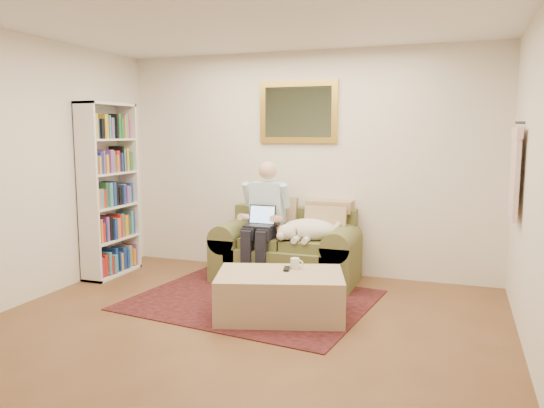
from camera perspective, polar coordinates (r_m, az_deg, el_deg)
The scene contains 12 objects.
room_shell at distance 4.27m, azimuth -4.40°, elevation 2.77°, with size 4.51×5.00×2.61m.
rug at distance 5.38m, azimuth -2.16°, elevation -10.27°, with size 2.26×1.81×0.01m, color black.
sofa at distance 6.04m, azimuth 1.61°, elevation -5.59°, with size 1.59×0.81×0.96m.
seated_man at distance 5.90m, azimuth -1.02°, elevation -1.99°, with size 0.52×0.75×1.34m, color #8CC8D8, non-canonical shape.
laptop at distance 5.84m, azimuth -1.24°, elevation -1.77°, with size 0.31×0.24×0.22m.
sleeping_dog at distance 5.82m, azimuth 4.06°, elevation -2.77°, with size 0.66×0.41×0.24m, color white, non-canonical shape.
ottoman at distance 4.86m, azimuth 0.88°, elevation -9.78°, with size 1.12×0.72×0.41m, color tan.
coffee_mug at distance 4.95m, azimuth 2.49°, elevation -6.41°, with size 0.08×0.08×0.10m, color white.
tv_remote at distance 4.92m, azimuth 1.59°, elevation -6.98°, with size 0.05×0.15×0.02m, color black.
bookshelf at distance 6.43m, azimuth -17.12°, elevation 1.44°, with size 0.28×0.80×2.00m, color white, non-canonical shape.
wall_mirror at distance 6.27m, azimuth 2.83°, elevation 9.86°, with size 0.94×0.04×0.72m.
hanging_shirt at distance 5.17m, azimuth 24.68°, elevation 3.51°, with size 0.06×0.52×0.90m, color beige, non-canonical shape.
Camera 1 is at (1.72, -3.53, 1.67)m, focal length 35.00 mm.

